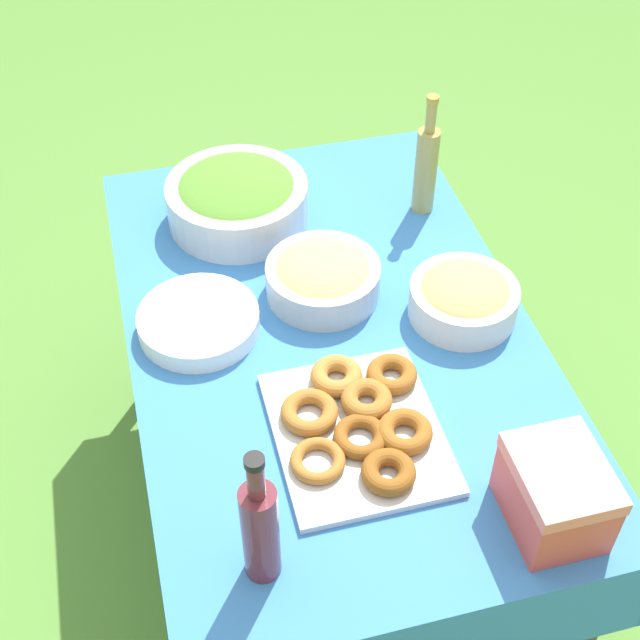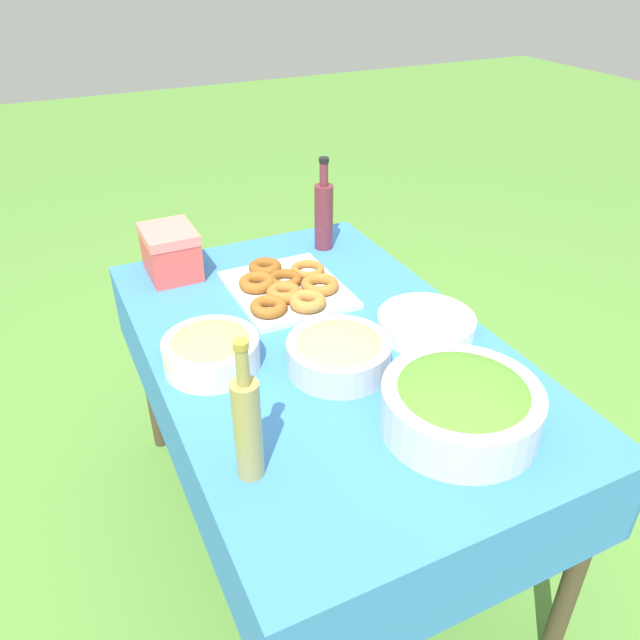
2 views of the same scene
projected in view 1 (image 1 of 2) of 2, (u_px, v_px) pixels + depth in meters
The scene contains 10 objects.
ground_plane at pixel (328, 516), 2.49m from camera, with size 14.00×14.00×0.00m, color #568C38.
picnic_table at pixel (330, 359), 2.03m from camera, with size 1.40×0.88×0.75m.
salad_bowl at pixel (237, 198), 2.19m from camera, with size 0.35×0.35×0.13m.
pasta_bowl at pixel (323, 276), 2.02m from camera, with size 0.26×0.26×0.10m.
donut_platter at pixel (359, 423), 1.75m from camera, with size 0.40×0.34×0.05m.
plate_stack at pixel (199, 322), 1.95m from camera, with size 0.27×0.27×0.05m.
olive_oil_bottle at pixel (426, 167), 2.18m from camera, with size 0.06×0.06×0.32m.
wine_bottle at pixel (260, 529), 1.47m from camera, with size 0.06×0.06×0.32m.
bread_bowl at pixel (464, 297), 1.97m from camera, with size 0.24×0.24×0.10m.
cooler_box at pixel (555, 493), 1.57m from camera, with size 0.19×0.16×0.16m.
Camera 1 is at (-1.33, 0.37, 2.15)m, focal length 50.00 mm.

